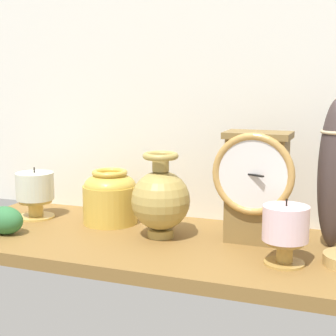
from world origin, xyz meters
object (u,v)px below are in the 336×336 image
brass_vase_jar (110,196)px  tall_ceramic_vase (334,173)px  mantel_clock (256,184)px  pillar_candle_front (285,230)px  pillar_candle_near_clock (35,192)px  brass_vase_bulbous (161,199)px

brass_vase_jar → tall_ceramic_vase: (45.46, -0.11, 7.96)cm
mantel_clock → pillar_candle_front: bearing=-55.4°
mantel_clock → tall_ceramic_vase: size_ratio=0.78×
pillar_candle_front → pillar_candle_near_clock: pillar_candle_near_clock is taller
tall_ceramic_vase → pillar_candle_near_clock: bearing=-178.3°
mantel_clock → pillar_candle_front: mantel_clock is taller
brass_vase_bulbous → pillar_candle_front: bearing=-15.6°
mantel_clock → brass_vase_jar: 32.21cm
brass_vase_bulbous → tall_ceramic_vase: bearing=10.1°
brass_vase_bulbous → pillar_candle_near_clock: (-31.44, 3.77, -1.72)cm
pillar_candle_near_clock → tall_ceramic_vase: 63.51cm
tall_ceramic_vase → mantel_clock: bearing=-171.2°
pillar_candle_front → tall_ceramic_vase: bearing=62.6°
brass_vase_bulbous → pillar_candle_front: 26.03cm
mantel_clock → brass_vase_jar: (-31.69, 2.23, -5.35)cm
brass_vase_jar → pillar_candle_front: 40.95cm
brass_vase_bulbous → pillar_candle_near_clock: size_ratio=1.47×
pillar_candle_front → tall_ceramic_vase: tall_ceramic_vase is taller
mantel_clock → brass_vase_jar: mantel_clock is taller
brass_vase_bulbous → mantel_clock: bearing=11.1°
pillar_candle_near_clock → brass_vase_bulbous: bearing=-6.8°
brass_vase_jar → tall_ceramic_vase: bearing=-0.1°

